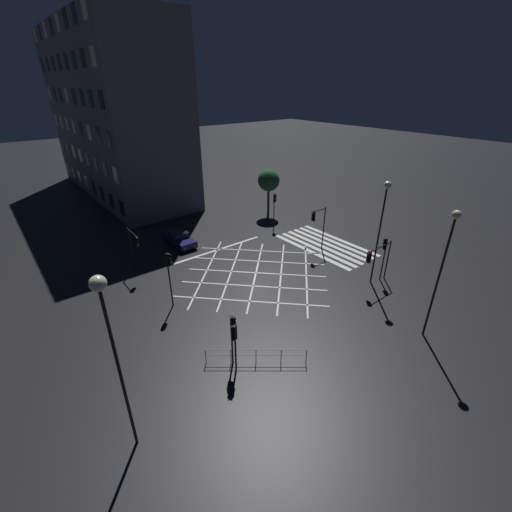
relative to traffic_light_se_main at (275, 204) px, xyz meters
name	(u,v)px	position (x,y,z in m)	size (l,w,h in m)	color
ground_plane	(256,273)	(-7.13, 8.38, -2.84)	(200.00, 200.00, 0.00)	black
road_markings	(297,254)	(-6.76, 2.86, -2.84)	(15.06, 19.25, 0.01)	silver
office_building	(113,114)	(24.91, 8.38, 8.25)	(29.96, 10.06, 22.18)	slate
traffic_light_se_main	(275,204)	(0.00, 0.00, 0.00)	(0.39, 0.36, 3.97)	black
traffic_light_median_north	(169,269)	(-7.11, 16.35, 0.30)	(0.36, 0.39, 4.41)	black
traffic_light_ne_main	(134,243)	(-0.64, 16.51, 0.06)	(2.15, 0.36, 3.98)	black
traffic_light_nw_main	(234,339)	(-15.31, 16.46, -0.55)	(0.39, 0.36, 3.21)	black
traffic_light_sw_main	(384,250)	(-14.57, 0.73, -0.10)	(0.39, 0.36, 3.83)	black
traffic_light_nw_cross	(233,330)	(-14.80, 16.18, -0.42)	(0.36, 0.39, 3.38)	black
traffic_light_sw_cross	(377,257)	(-14.77, 2.01, -0.18)	(0.36, 3.21, 3.57)	black
traffic_light_median_south	(318,221)	(-7.45, 0.99, 0.41)	(0.36, 1.93, 4.48)	black
street_lamp_east	(108,325)	(-16.20, 22.78, 4.10)	(0.62, 0.62, 9.11)	black
street_lamp_west	(383,211)	(-14.38, 1.68, 3.49)	(0.56, 0.56, 8.65)	black
street_lamp_far	(446,252)	(-20.64, 4.75, 3.34)	(0.52, 0.52, 8.80)	black
street_tree_near	(269,181)	(3.72, -2.24, 1.52)	(2.69, 2.69, 5.75)	#473323
waiting_car	(179,238)	(2.56, 10.88, -2.19)	(4.52, 1.78, 1.39)	#191951
pedestrian_railing	(256,354)	(-15.68, 15.18, -2.17)	(3.81, 4.77, 1.05)	#9EA0A5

